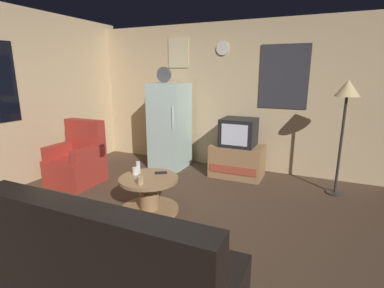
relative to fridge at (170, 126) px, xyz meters
name	(u,v)px	position (x,y,z in m)	size (l,w,h in m)	color
ground_plane	(157,226)	(0.89, -1.97, -0.75)	(12.00, 12.00, 0.00)	#4C3828
wall_with_art	(227,97)	(0.89, 0.48, 0.50)	(5.20, 0.12, 2.51)	#D1B284
fridge	(170,126)	(0.00, 0.00, 0.00)	(0.60, 0.62, 1.77)	silver
tv_stand	(237,161)	(1.26, -0.02, -0.49)	(0.84, 0.53, 0.53)	#9E754C
crt_tv	(239,132)	(1.26, -0.02, -0.01)	(0.54, 0.51, 0.44)	black
standing_lamp	(347,97)	(2.73, -0.15, 0.60)	(0.32, 0.32, 1.59)	#332D28
coffee_table	(149,194)	(0.61, -1.69, -0.53)	(0.72, 0.72, 0.44)	#9E754C
wine_glass	(138,167)	(0.41, -1.60, -0.24)	(0.05, 0.05, 0.15)	silver
mug_ceramic_white	(135,171)	(0.41, -1.66, -0.27)	(0.08, 0.08, 0.09)	silver
mug_ceramic_tan	(141,181)	(0.65, -1.91, -0.27)	(0.08, 0.08, 0.09)	tan
remote_control	(161,173)	(0.68, -1.50, -0.30)	(0.15, 0.04, 0.02)	black
armchair	(78,161)	(-0.93, -1.29, -0.42)	(0.68, 0.68, 0.96)	#A52D23
couch	(115,273)	(1.24, -3.12, -0.44)	(1.70, 0.80, 0.92)	black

